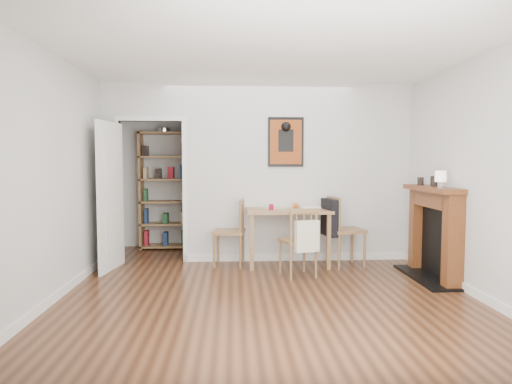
{
  "coord_description": "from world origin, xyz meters",
  "views": [
    {
      "loc": [
        -0.37,
        -5.29,
        1.49
      ],
      "look_at": [
        -0.07,
        0.6,
        1.07
      ],
      "focal_mm": 32.0,
      "sensor_mm": 36.0,
      "label": 1
    }
  ],
  "objects": [
    {
      "name": "ceramic_jar_a",
      "position": [
        2.18,
        0.34,
        1.22
      ],
      "size": [
        0.1,
        0.1,
        0.13
      ],
      "primitive_type": "cylinder",
      "color": "black",
      "rests_on": "fireplace"
    },
    {
      "name": "red_glass",
      "position": [
        0.16,
        0.93,
        0.84
      ],
      "size": [
        0.06,
        0.06,
        0.08
      ],
      "primitive_type": "cylinder",
      "color": "maroon",
      "rests_on": "dining_table"
    },
    {
      "name": "placemat",
      "position": [
        0.26,
        1.19,
        0.8
      ],
      "size": [
        0.47,
        0.4,
        0.0
      ],
      "primitive_type": "cube",
      "rotation": [
        0.0,
        0.0,
        0.3
      ],
      "color": "#BFB39D",
      "rests_on": "dining_table"
    },
    {
      "name": "chair_left",
      "position": [
        -0.43,
        1.07,
        0.47
      ],
      "size": [
        0.53,
        0.53,
        0.94
      ],
      "color": "brown",
      "rests_on": "ground"
    },
    {
      "name": "notebook",
      "position": [
        0.75,
        1.19,
        0.81
      ],
      "size": [
        0.29,
        0.21,
        0.01
      ],
      "primitive_type": "cube",
      "rotation": [
        0.0,
        0.0,
        0.02
      ],
      "color": "silver",
      "rests_on": "dining_table"
    },
    {
      "name": "chair_right",
      "position": [
        1.19,
        0.97,
        0.51
      ],
      "size": [
        0.64,
        0.58,
        0.98
      ],
      "color": "brown",
      "rests_on": "ground"
    },
    {
      "name": "room_shell",
      "position": [
        0.1,
        1.34,
        1.3
      ],
      "size": [
        5.2,
        5.2,
        5.2
      ],
      "color": "#B8B8B6",
      "rests_on": "ground"
    },
    {
      "name": "orange_fruit",
      "position": [
        0.53,
        1.2,
        0.84
      ],
      "size": [
        0.08,
        0.08,
        0.08
      ],
      "primitive_type": "sphere",
      "color": "#DC590B",
      "rests_on": "dining_table"
    },
    {
      "name": "chair_front",
      "position": [
        0.46,
        0.43,
        0.45
      ],
      "size": [
        0.56,
        0.59,
        0.89
      ],
      "color": "brown",
      "rests_on": "ground"
    },
    {
      "name": "ground",
      "position": [
        0.0,
        0.0,
        0.0
      ],
      "size": [
        5.2,
        5.2,
        0.0
      ],
      "primitive_type": "plane",
      "color": "brown",
      "rests_on": "ground"
    },
    {
      "name": "bookshelf",
      "position": [
        -1.51,
        2.4,
        0.98
      ],
      "size": [
        0.83,
        0.33,
        1.98
      ],
      "color": "olive",
      "rests_on": "ground"
    },
    {
      "name": "fireplace",
      "position": [
        2.16,
        0.25,
        0.62
      ],
      "size": [
        0.45,
        1.25,
        1.16
      ],
      "color": "brown",
      "rests_on": "ground"
    },
    {
      "name": "dining_table",
      "position": [
        0.4,
        1.08,
        0.71
      ],
      "size": [
        1.18,
        0.75,
        0.8
      ],
      "color": "olive",
      "rests_on": "ground"
    },
    {
      "name": "ceramic_jar_b",
      "position": [
        2.1,
        0.58,
        1.21
      ],
      "size": [
        0.08,
        0.08,
        0.1
      ],
      "primitive_type": "cylinder",
      "color": "black",
      "rests_on": "fireplace"
    },
    {
      "name": "mantel_lamp",
      "position": [
        2.06,
        -0.07,
        1.29
      ],
      "size": [
        0.13,
        0.13,
        0.2
      ],
      "color": "silver",
      "rests_on": "fireplace"
    }
  ]
}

